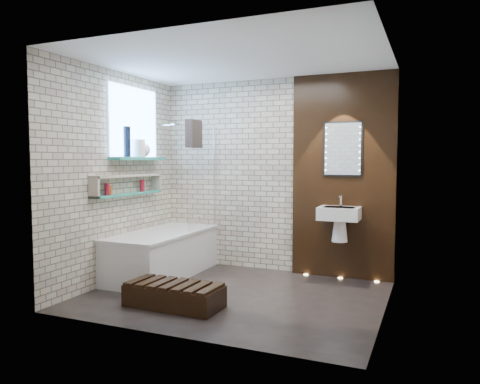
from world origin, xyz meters
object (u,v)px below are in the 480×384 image
at_px(bath_screen, 202,177).
at_px(bathtub, 163,253).
at_px(washbasin, 339,218).
at_px(walnut_step, 174,296).
at_px(led_mirror, 343,149).

bearing_deg(bath_screen, bathtub, -128.90).
distance_m(bathtub, washbasin, 2.32).
bearing_deg(bathtub, walnut_step, -52.61).
xyz_separation_m(washbasin, walnut_step, (-1.37, -1.68, -0.68)).
xyz_separation_m(bathtub, walnut_step, (0.81, -1.06, -0.18)).
bearing_deg(walnut_step, washbasin, 50.85).
height_order(bathtub, led_mirror, led_mirror).
relative_size(bath_screen, washbasin, 2.41).
bearing_deg(led_mirror, washbasin, -90.00).
xyz_separation_m(bath_screen, led_mirror, (1.82, 0.34, 0.37)).
xyz_separation_m(bath_screen, walnut_step, (0.45, -1.50, -1.17)).
distance_m(washbasin, walnut_step, 2.27).
height_order(bath_screen, led_mirror, led_mirror).
relative_size(bathtub, washbasin, 3.00).
bearing_deg(walnut_step, led_mirror, 53.35).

